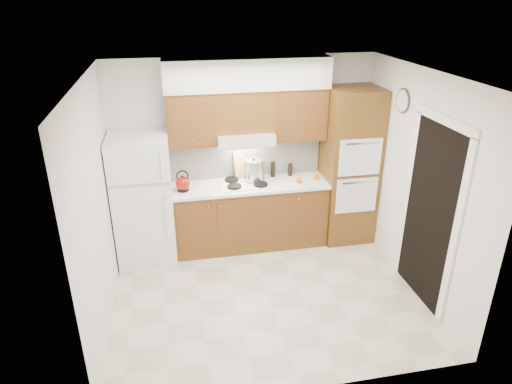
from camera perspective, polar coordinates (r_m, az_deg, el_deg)
floor at (r=5.68m, az=1.29°, el=-12.48°), size 3.60×3.60×0.00m
ceiling at (r=4.63m, az=1.59°, el=14.35°), size 3.60×3.60×0.00m
wall_back at (r=6.38m, az=-1.51°, el=5.04°), size 3.60×0.02×2.60m
wall_left at (r=4.97m, az=-19.28°, el=-2.12°), size 0.02×3.00×2.60m
wall_right at (r=5.66m, az=19.52°, el=1.04°), size 0.02×3.00×2.60m
fridge at (r=6.14m, az=-13.90°, el=-0.90°), size 0.75×0.72×1.72m
base_cabinets at (r=6.45m, az=-0.75°, el=-2.96°), size 2.11×0.60×0.90m
countertop at (r=6.24m, az=-0.76°, el=0.84°), size 2.13×0.62×0.04m
backsplash at (r=6.40m, az=-1.26°, el=4.34°), size 2.11×0.03×0.56m
oven_cabinet at (r=6.54m, az=11.55°, el=3.18°), size 0.70×0.65×2.20m
upper_cab_left at (r=5.99m, az=-8.13°, el=9.03°), size 0.63×0.33×0.70m
upper_cab_right at (r=6.22m, az=5.29°, el=9.74°), size 0.73×0.33×0.70m
range_hood at (r=6.08m, az=-1.41°, el=6.80°), size 0.75×0.45×0.15m
upper_cab_over_hood at (r=6.04m, az=-1.54°, el=10.13°), size 0.75×0.33×0.55m
soffit at (r=5.94m, az=-1.08°, el=14.57°), size 2.13×0.36×0.40m
cooktop at (r=6.24m, az=-1.25°, el=1.10°), size 0.74×0.50×0.01m
doorway at (r=5.48m, az=20.82°, el=-2.79°), size 0.02×0.90×2.10m
wall_clock at (r=5.86m, az=17.90°, el=10.81°), size 0.02×0.30×0.30m
kettle at (r=6.05m, az=-9.14°, el=1.05°), size 0.24×0.24×0.19m
cutting_board at (r=6.39m, az=-1.57°, el=3.53°), size 0.29×0.16×0.37m
stock_pot at (r=6.26m, az=-0.30°, el=2.79°), size 0.30×0.30×0.27m
condiment_a at (r=6.44m, az=2.13°, el=2.86°), size 0.08×0.08×0.22m
condiment_b at (r=6.50m, az=4.31°, el=2.79°), size 0.07×0.07×0.18m
condiment_c at (r=6.56m, az=4.23°, el=2.84°), size 0.06×0.06×0.14m
orange_near at (r=6.43m, az=7.56°, el=1.93°), size 0.10×0.10×0.08m
orange_far at (r=6.28m, az=5.35°, el=1.52°), size 0.11×0.11×0.09m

